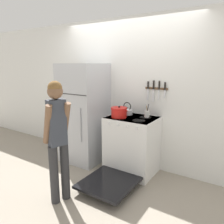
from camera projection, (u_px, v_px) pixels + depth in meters
name	position (u px, v px, depth m)	size (l,w,h in m)	color
ground_plane	(125.00, 160.00, 4.11)	(14.00, 14.00, 0.00)	gray
wall_back	(126.00, 93.00, 3.86)	(10.00, 0.06, 2.55)	silver
refrigerator	(84.00, 113.00, 3.99)	(0.73, 0.72, 1.79)	#B7BABF
stove_range	(131.00, 146.00, 3.57)	(0.78, 1.37, 0.94)	white
dutch_oven_pot	(119.00, 112.00, 3.48)	(0.30, 0.26, 0.19)	red
tea_kettle	(127.00, 111.00, 3.68)	(0.23, 0.19, 0.21)	silver
utensil_jar	(147.00, 114.00, 3.49)	(0.08, 0.08, 0.22)	silver
person	(58.00, 135.00, 2.73)	(0.32, 0.37, 1.58)	#2D2D30
wall_knife_strip	(156.00, 88.00, 3.50)	(0.38, 0.03, 0.35)	brown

